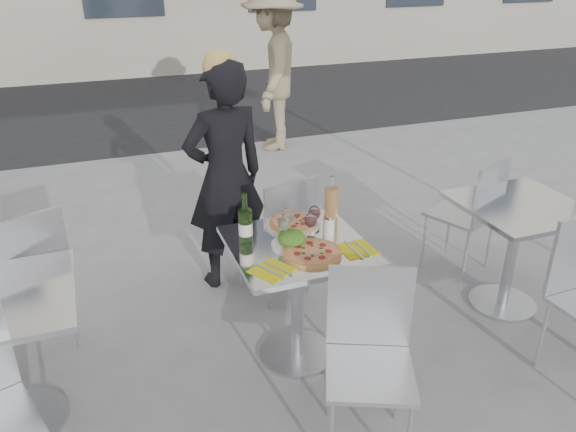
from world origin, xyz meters
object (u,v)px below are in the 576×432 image
object	(u,v)px
pizza_near	(312,253)
pizza_far	(293,223)
main_table	(297,277)
wineglass_white_b	(288,216)
woman_diner	(225,178)
wineglass_red_a	(311,221)
wineglass_red_b	(314,214)
side_chair_lfar	(25,274)
pedestrian_b	(273,69)
chair_near	(369,346)
salad_plate	(292,239)
sugar_shaker	(329,224)
wine_bottle	(245,225)
wineglass_white_a	(284,225)
side_table_left	(1,336)
side_table_right	(515,234)
napkin_left	(272,270)
carafe	(331,205)
chair_far	(282,228)
side_chair_rfar	(474,207)
napkin_right	(357,249)

from	to	relation	value
pizza_near	pizza_far	world-z (taller)	pizza_far
main_table	wineglass_white_b	xyz separation A→B (m)	(-0.01, 0.14, 0.32)
woman_diner	wineglass_red_a	xyz separation A→B (m)	(0.23, -0.95, 0.06)
pizza_near	wineglass_white_b	world-z (taller)	wineglass_white_b
wineglass_red_b	side_chair_lfar	bearing A→B (deg)	165.34
pizza_near	wineglass_red_b	xyz separation A→B (m)	(0.11, 0.24, 0.10)
pizza_far	wineglass_red_a	bearing A→B (deg)	-80.11
pedestrian_b	pizza_far	xyz separation A→B (m)	(-1.10, -3.54, -0.17)
chair_near	side_chair_lfar	bearing A→B (deg)	166.18
salad_plate	sugar_shaker	world-z (taller)	sugar_shaker
wine_bottle	wineglass_white_a	distance (m)	0.21
side_table_left	main_table	bearing A→B (deg)	0.00
side_table_right	chair_near	size ratio (longest dim) A/B	0.85
pedestrian_b	napkin_left	distance (m)	4.20
woman_diner	carafe	distance (m)	0.91
main_table	wineglass_red_b	distance (m)	0.37
chair_far	chair_near	xyz separation A→B (m)	(-0.03, -1.28, -0.00)
side_chair_lfar	wineglass_red_b	xyz separation A→B (m)	(1.56, -0.41, 0.30)
chair_near	wineglass_red_a	size ratio (longest dim) A/B	5.59
woman_diner	side_table_right	bearing A→B (deg)	138.84
side_table_left	wineglass_red_a	distance (m)	1.62
woman_diner	pizza_far	xyz separation A→B (m)	(0.20, -0.76, -0.03)
side_table_right	wineglass_white_a	size ratio (longest dim) A/B	4.76
side_table_right	carafe	distance (m)	1.28
pizza_far	napkin_left	xyz separation A→B (m)	(-0.27, -0.43, -0.01)
side_table_right	wineglass_white_a	bearing A→B (deg)	178.67
side_chair_rfar	carafe	xyz separation A→B (m)	(-1.26, -0.29, 0.34)
side_table_left	pizza_near	xyz separation A→B (m)	(1.53, -0.13, 0.22)
sugar_shaker	napkin_left	world-z (taller)	sugar_shaker
wine_bottle	napkin_right	world-z (taller)	wine_bottle
chair_near	carafe	bearing A→B (deg)	102.22
wineglass_red_a	wineglass_red_b	world-z (taller)	same
side_chair_lfar	salad_plate	world-z (taller)	side_chair_lfar
wine_bottle	chair_near	bearing A→B (deg)	-64.18
side_chair_rfar	napkin_right	bearing A→B (deg)	3.36
side_table_right	sugar_shaker	distance (m)	1.32
side_chair_lfar	wineglass_white_a	world-z (taller)	side_chair_lfar
chair_far	wineglass_white_a	world-z (taller)	wineglass_white_a
wineglass_red_a	napkin_left	size ratio (longest dim) A/B	0.64
chair_far	chair_near	distance (m)	1.28
side_chair_rfar	woman_diner	world-z (taller)	woman_diner
side_table_left	side_chair_rfar	distance (m)	3.07
side_chair_rfar	wineglass_red_a	distance (m)	1.54
wineglass_white_a	wine_bottle	bearing A→B (deg)	161.15
wine_bottle	carafe	xyz separation A→B (m)	(0.53, 0.07, 0.00)
carafe	napkin_right	world-z (taller)	carafe
wineglass_red_b	chair_near	bearing A→B (deg)	-92.71
side_chair_rfar	chair_near	bearing A→B (deg)	14.76
side_table_right	wineglass_white_b	bearing A→B (deg)	174.80
woman_diner	wineglass_red_a	world-z (taller)	woman_diner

